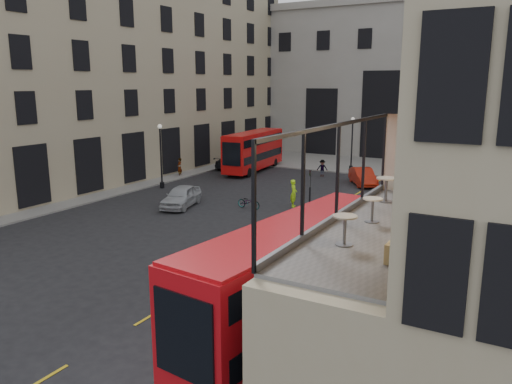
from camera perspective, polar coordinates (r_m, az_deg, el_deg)
The scene contains 30 objects.
ground at distance 19.12m, azimuth -6.01°, elevation -14.52°, with size 140.00×140.00×0.00m, color black.
host_frontage at distance 15.62m, azimuth 14.11°, elevation -12.12°, with size 3.00×11.00×4.50m, color tan.
cafe_floor at distance 14.83m, azimuth 14.57°, elevation -4.00°, with size 3.00×10.00×0.10m, color slate.
building_left at distance 50.20m, azimuth -18.73°, elevation 14.87°, with size 14.60×50.60×22.00m.
gateway at distance 63.61m, azimuth 16.19°, elevation 12.56°, with size 35.00×10.60×18.00m.
pavement_far at distance 54.91m, azimuth 12.13°, elevation 3.10°, with size 40.00×12.00×0.12m, color slate.
pavement_left at distance 42.02m, azimuth -21.20°, elevation -0.26°, with size 8.00×48.00×0.12m, color slate.
traffic_light_near at distance 28.75m, azimuth 6.17°, elevation -0.17°, with size 0.16×0.20×3.80m.
traffic_light_far at distance 49.13m, azimuth -1.44°, elevation 5.10°, with size 0.16×0.20×3.80m.
street_lamp_a at distance 42.21m, azimuth -10.79°, elevation 3.64°, with size 0.36×0.36×5.33m.
street_lamp_b at distance 50.81m, azimuth 10.89°, elevation 5.08°, with size 0.36×0.36×5.33m.
bus_near at distance 16.79m, azimuth 4.39°, elevation -9.65°, with size 3.50×10.64×4.17m.
bus_far at distance 49.77m, azimuth -0.25°, elevation 4.93°, with size 3.12×9.97×3.91m.
car_a at distance 35.77m, azimuth -8.55°, elevation -0.50°, with size 1.78×4.43×1.51m, color #A2A5AA.
car_b at distance 43.97m, azimuth 12.12°, elevation 1.73°, with size 1.55×4.46×1.47m, color #A81A0A.
car_c at distance 51.45m, azimuth -2.64°, elevation 3.46°, with size 1.93×4.75×1.38m, color black.
bicycle at distance 34.93m, azimuth -0.84°, elevation -1.15°, with size 0.62×1.79×0.94m, color gray.
cyclist at distance 35.41m, azimuth 4.32°, elevation -0.15°, with size 0.72×0.47×1.97m, color #BBFF1A.
pedestrian_a at distance 54.71m, azimuth -2.35°, elevation 4.24°, with size 0.90×0.70×1.85m, color gray.
pedestrian_b at distance 47.37m, azimuth 7.58°, elevation 2.73°, with size 1.03×0.59×1.59m, color gray.
pedestrian_c at distance 52.18m, azimuth 20.16°, elevation 3.16°, with size 1.14×0.47×1.94m, color gray.
pedestrian_d at distance 44.83m, azimuth 23.19°, elevation 1.41°, with size 0.87×0.57×1.79m, color gray.
pedestrian_e at distance 47.47m, azimuth -8.74°, elevation 2.80°, with size 0.64×0.42×1.74m, color gray.
cafe_table_near at distance 12.77m, azimuth 10.12°, elevation -3.79°, with size 0.62×0.62×0.77m.
cafe_table_mid at distance 15.04m, azimuth 13.18°, elevation -1.59°, with size 0.58×0.58×0.73m.
cafe_table_far at distance 17.74m, azimuth 14.66°, elevation 0.69°, with size 0.68×0.68×0.85m.
cafe_chair_a at distance 11.81m, azimuth 15.79°, elevation -6.67°, with size 0.44×0.44×0.88m.
cafe_chair_b at distance 14.02m, azimuth 18.68°, elevation -3.90°, with size 0.43×0.43×0.84m.
cafe_chair_c at distance 15.04m, azimuth 18.40°, elevation -2.87°, with size 0.44×0.44×0.78m.
cafe_chair_d at distance 18.09m, azimuth 21.03°, elevation -0.40°, with size 0.50×0.50×0.94m.
Camera 1 is at (10.03, -13.81, 8.62)m, focal length 35.00 mm.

